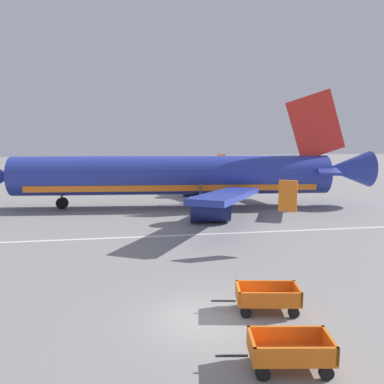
{
  "coord_description": "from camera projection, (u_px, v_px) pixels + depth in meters",
  "views": [
    {
      "loc": [
        -2.81,
        -14.6,
        7.24
      ],
      "look_at": [
        1.91,
        14.77,
        2.8
      ],
      "focal_mm": 37.61,
      "sensor_mm": 36.0,
      "label": 1
    }
  ],
  "objects": [
    {
      "name": "ground_plane",
      "position": [
        204.0,
        318.0,
        15.76
      ],
      "size": [
        220.0,
        220.0,
        0.0
      ],
      "primitive_type": "plane",
      "color": "gray"
    },
    {
      "name": "apron_stripe",
      "position": [
        170.0,
        236.0,
        28.32
      ],
      "size": [
        120.0,
        0.36,
        0.01
      ],
      "primitive_type": "cube",
      "color": "silver",
      "rests_on": "ground"
    },
    {
      "name": "airplane",
      "position": [
        183.0,
        176.0,
        38.56
      ],
      "size": [
        37.67,
        30.29,
        11.34
      ],
      "color": "#28389E",
      "rests_on": "ground"
    },
    {
      "name": "baggage_cart_nearest",
      "position": [
        290.0,
        351.0,
        12.32
      ],
      "size": [
        3.62,
        1.76,
        1.07
      ],
      "color": "orange",
      "rests_on": "ground"
    },
    {
      "name": "baggage_cart_second_in_row",
      "position": [
        267.0,
        297.0,
        16.29
      ],
      "size": [
        3.62,
        1.81,
        1.07
      ],
      "color": "orange",
      "rests_on": "ground"
    }
  ]
}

